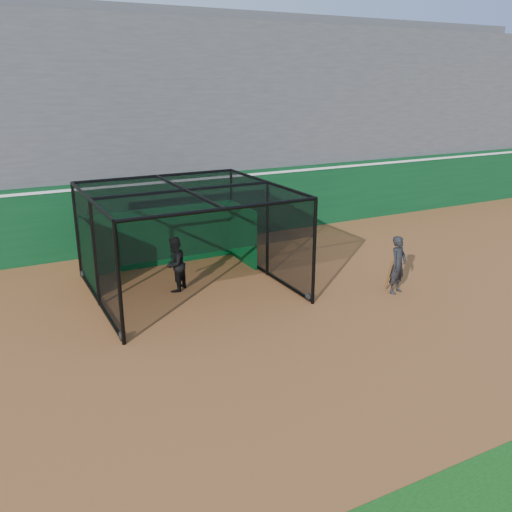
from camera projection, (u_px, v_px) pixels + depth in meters
name	position (u px, v px, depth m)	size (l,w,h in m)	color
ground	(291.00, 337.00, 12.67)	(120.00, 120.00, 0.00)	brown
outfield_wall	(169.00, 210.00, 19.44)	(50.00, 0.50, 2.50)	#0A3C1B
grandstand	(135.00, 113.00, 21.63)	(50.00, 7.85, 8.95)	#4C4C4F
batting_cage	(187.00, 241.00, 15.16)	(5.19, 5.18, 2.88)	black
batter	(175.00, 264.00, 15.23)	(0.76, 0.60, 1.57)	black
on_deck_player	(398.00, 265.00, 15.08)	(0.69, 0.56, 1.65)	black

